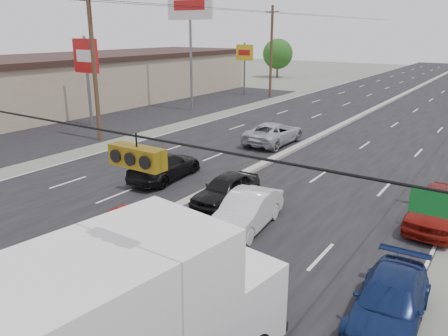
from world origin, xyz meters
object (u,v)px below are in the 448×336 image
at_px(utility_pole_left_b, 94,66).
at_px(red_sedan, 123,240).
at_px(oncoming_far, 274,133).
at_px(queue_car_d, 390,302).
at_px(utility_pole_left_c, 271,51).
at_px(oncoming_near, 165,166).
at_px(queue_car_e, 438,208).
at_px(pole_sign_far, 245,57).
at_px(pole_sign_mid, 86,61).
at_px(tree_left_far, 278,54).
at_px(queue_car_b, 246,212).
at_px(pole_sign_billboard, 190,13).
at_px(queue_car_a, 226,190).
at_px(box_truck, 123,333).

xyz_separation_m(utility_pole_left_b, red_sedan, (13.90, -10.95, -4.34)).
bearing_deg(oncoming_far, queue_car_d, 127.18).
xyz_separation_m(utility_pole_left_c, oncoming_near, (9.40, -28.78, -4.42)).
distance_m(utility_pole_left_c, queue_car_e, 35.21).
bearing_deg(pole_sign_far, utility_pole_left_c, 0.00).
relative_size(pole_sign_mid, tree_left_far, 1.14).
distance_m(queue_car_b, queue_car_d, 6.71).
distance_m(utility_pole_left_c, oncoming_far, 22.23).
xyz_separation_m(oncoming_near, oncoming_far, (1.20, 9.73, 0.04)).
height_order(oncoming_near, oncoming_far, oncoming_far).
bearing_deg(red_sedan, pole_sign_billboard, 117.01).
height_order(queue_car_e, oncoming_near, queue_car_e).
relative_size(tree_left_far, queue_car_e, 1.33).
bearing_deg(utility_pole_left_c, pole_sign_far, -180.00).
distance_m(utility_pole_left_c, queue_car_a, 33.17).
height_order(pole_sign_billboard, queue_car_d, pole_sign_billboard).
bearing_deg(tree_left_far, red_sedan, -67.30).
relative_size(queue_car_e, oncoming_near, 0.97).
distance_m(pole_sign_mid, box_truck, 29.53).
xyz_separation_m(utility_pole_left_b, oncoming_near, (9.40, -3.78, -4.42)).
bearing_deg(queue_car_b, oncoming_far, 106.54).
height_order(pole_sign_far, box_truck, pole_sign_far).
bearing_deg(pole_sign_billboard, utility_pole_left_c, 80.54).
relative_size(tree_left_far, queue_car_a, 1.57).
relative_size(pole_sign_billboard, queue_car_e, 2.40).
height_order(box_truck, oncoming_far, box_truck).
relative_size(utility_pole_left_c, pole_sign_billboard, 0.91).
distance_m(pole_sign_billboard, box_truck, 35.57).
height_order(utility_pole_left_b, red_sedan, utility_pole_left_b).
bearing_deg(tree_left_far, pole_sign_billboard, -76.81).
distance_m(tree_left_far, oncoming_far, 44.02).
bearing_deg(oncoming_near, oncoming_far, -102.82).
bearing_deg(queue_car_e, queue_car_b, -141.83).
height_order(utility_pole_left_c, pole_sign_billboard, pole_sign_billboard).
bearing_deg(utility_pole_left_c, queue_car_a, -64.99).
relative_size(pole_sign_mid, oncoming_near, 1.48).
height_order(pole_sign_far, oncoming_near, pole_sign_far).
bearing_deg(queue_car_e, pole_sign_billboard, 150.11).
relative_size(utility_pole_left_b, queue_car_b, 2.32).
relative_size(utility_pole_left_c, queue_car_d, 2.35).
xyz_separation_m(utility_pole_left_c, pole_sign_mid, (-4.50, -22.00, 0.01)).
bearing_deg(queue_car_d, pole_sign_mid, 151.68).
height_order(pole_sign_far, queue_car_d, pole_sign_far).
distance_m(box_truck, queue_car_e, 13.66).
bearing_deg(oncoming_near, queue_car_b, 151.72).
bearing_deg(pole_sign_far, tree_left_far, 106.70).
relative_size(pole_sign_mid, pole_sign_billboard, 0.64).
relative_size(tree_left_far, oncoming_far, 1.16).
bearing_deg(oncoming_near, pole_sign_mid, -31.80).
bearing_deg(oncoming_near, queue_car_d, 150.71).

